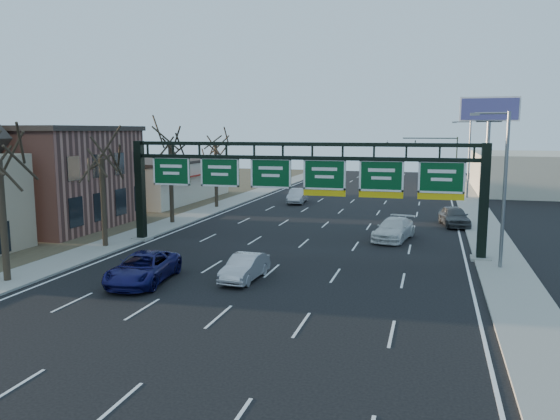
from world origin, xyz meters
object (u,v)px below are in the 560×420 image
(sign_gantry, at_px, (300,181))
(car_silver_sedan, at_px, (245,267))
(car_blue_suv, at_px, (143,268))
(car_white_wagon, at_px, (394,229))

(sign_gantry, distance_m, car_silver_sedan, 9.11)
(car_blue_suv, xyz_separation_m, car_white_wagon, (11.90, 15.10, 0.01))
(sign_gantry, height_order, car_silver_sedan, sign_gantry)
(sign_gantry, distance_m, car_white_wagon, 8.64)
(car_silver_sedan, bearing_deg, car_blue_suv, -155.73)
(sign_gantry, bearing_deg, car_white_wagon, 40.34)
(car_silver_sedan, xyz_separation_m, car_white_wagon, (6.92, 13.15, 0.10))
(car_blue_suv, height_order, car_white_wagon, car_white_wagon)
(car_silver_sedan, bearing_deg, car_white_wagon, 65.22)
(car_silver_sedan, bearing_deg, sign_gantry, 85.80)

